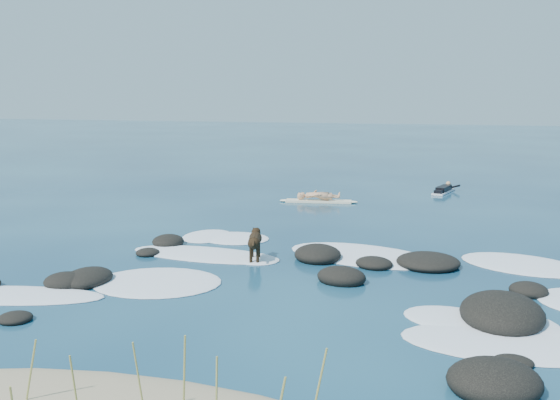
% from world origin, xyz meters
% --- Properties ---
extents(ground, '(160.00, 160.00, 0.00)m').
position_xyz_m(ground, '(0.00, 0.00, 0.00)').
color(ground, '#0A2642').
rests_on(ground, ground).
extents(reef_rocks, '(12.48, 7.89, 0.64)m').
position_xyz_m(reef_rocks, '(0.85, -1.60, 0.12)').
color(reef_rocks, black).
rests_on(reef_rocks, ground).
extents(breaking_foam, '(13.91, 8.05, 0.12)m').
position_xyz_m(breaking_foam, '(0.71, -0.47, 0.01)').
color(breaking_foam, white).
rests_on(breaking_foam, ground).
extents(standing_surfer_rig, '(2.94, 0.93, 1.68)m').
position_xyz_m(standing_surfer_rig, '(-1.97, 9.11, 0.66)').
color(standing_surfer_rig, '#FFF4CB').
rests_on(standing_surfer_rig, ground).
extents(paddling_surfer_rig, '(1.07, 2.22, 0.38)m').
position_xyz_m(paddling_surfer_rig, '(2.37, 13.05, 0.13)').
color(paddling_surfer_rig, white).
rests_on(paddling_surfer_rig, ground).
extents(dog, '(0.53, 1.20, 0.77)m').
position_xyz_m(dog, '(-1.31, 0.39, 0.51)').
color(dog, black).
rests_on(dog, ground).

